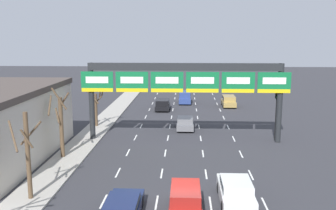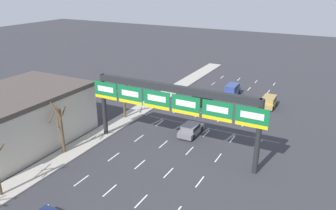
{
  "view_description": "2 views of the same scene",
  "coord_description": "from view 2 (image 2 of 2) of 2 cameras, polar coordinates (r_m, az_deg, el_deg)",
  "views": [
    {
      "loc": [
        0.04,
        -20.5,
        10.0
      ],
      "look_at": [
        -1.6,
        15.06,
        3.56
      ],
      "focal_mm": 40.0,
      "sensor_mm": 36.0,
      "label": 1
    },
    {
      "loc": [
        14.45,
        -13.32,
        17.51
      ],
      "look_at": [
        -1.48,
        16.82,
        4.57
      ],
      "focal_mm": 35.0,
      "sensor_mm": 36.0,
      "label": 2
    }
  ],
  "objects": [
    {
      "name": "suv_gold",
      "position": [
        50.62,
        17.17,
        0.66
      ],
      "size": [
        1.9,
        4.08,
        1.6
      ],
      "color": "#A88947",
      "rests_on": "ground_plane"
    },
    {
      "name": "lane_dashes",
      "position": [
        35.13,
        -0.4,
        -9.1
      ],
      "size": [
        10.02,
        67.0,
        0.01
      ],
      "color": "white",
      "rests_on": "ground_plane"
    },
    {
      "name": "tree_bare_furthest",
      "position": [
        36.33,
        -18.18,
        -3.67
      ],
      "size": [
        1.77,
        1.76,
        5.94
      ],
      "color": "brown",
      "rests_on": "sidewalk_left"
    },
    {
      "name": "suv_blue",
      "position": [
        54.25,
        11.1,
        2.68
      ],
      "size": [
        1.84,
        4.26,
        1.84
      ],
      "color": "navy",
      "rests_on": "ground_plane"
    },
    {
      "name": "sign_gantry",
      "position": [
        33.76,
        0.73,
        0.82
      ],
      "size": [
        19.82,
        0.7,
        7.61
      ],
      "color": "#232628",
      "rests_on": "ground_plane"
    },
    {
      "name": "tree_bare_third",
      "position": [
        44.14,
        -7.5,
        0.75
      ],
      "size": [
        2.15,
        2.15,
        4.95
      ],
      "color": "brown",
      "rests_on": "sidewalk_left"
    },
    {
      "name": "building_near",
      "position": [
        40.7,
        -25.46,
        -2.2
      ],
      "size": [
        10.91,
        16.37,
        6.02
      ],
      "color": "beige",
      "rests_on": "ground_plane"
    },
    {
      "name": "traffic_light_near_gantry",
      "position": [
        32.57,
        15.42,
        -5.29
      ],
      "size": [
        0.3,
        0.35,
        5.09
      ],
      "color": "black",
      "rests_on": "ground_plane"
    },
    {
      "name": "suv_black",
      "position": [
        50.26,
        5.83,
        1.3
      ],
      "size": [
        1.96,
        4.21,
        1.49
      ],
      "color": "black",
      "rests_on": "ground_plane"
    },
    {
      "name": "car_grey",
      "position": [
        39.83,
        4.01,
        -4.19
      ],
      "size": [
        1.86,
        4.23,
        1.35
      ],
      "color": "slate",
      "rests_on": "ground_plane"
    }
  ]
}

